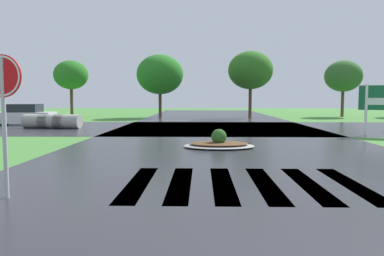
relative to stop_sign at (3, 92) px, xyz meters
name	(u,v)px	position (x,y,z in m)	size (l,w,h in m)	color
asphalt_roadway	(227,149)	(4.44, 6.61, -1.92)	(11.84, 80.00, 0.01)	#2B2B30
asphalt_cross_road	(216,128)	(4.44, 15.90, -1.92)	(90.00, 10.65, 0.01)	#2B2B30
crosswalk_stripes	(244,184)	(4.44, 1.26, -1.92)	(4.95, 3.40, 0.01)	white
stop_sign	(3,92)	(0.00, 0.00, 0.00)	(0.75, 0.17, 2.59)	#B2B5BA
median_island	(219,144)	(4.18, 7.03, -1.78)	(2.60, 1.85, 0.68)	#9E9B93
car_dark_suv	(21,115)	(-8.67, 18.42, -1.29)	(4.50, 2.33, 1.39)	silver
drainage_pipe_stack	(52,121)	(-5.31, 15.32, -1.51)	(3.54, 1.24, 0.84)	#9E9B93
background_treeline	(251,73)	(8.10, 28.06, 2.10)	(35.72, 6.44, 5.91)	#4C3823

